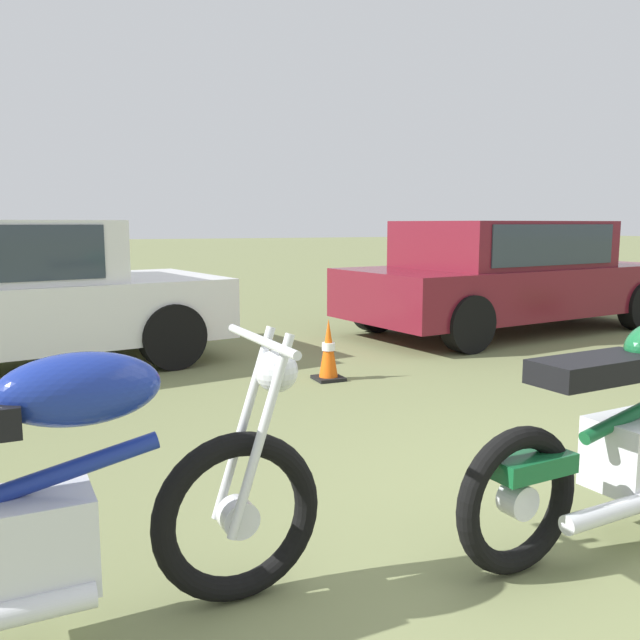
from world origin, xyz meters
TOP-DOWN VIEW (x-y plane):
  - motorcycle_blue at (-2.56, 0.29)m, footprint 2.11×0.64m
  - motorcycle_green at (-0.05, 0.15)m, footprint 2.01×0.65m
  - car_burgundy at (3.14, 5.06)m, footprint 4.71×2.46m
  - traffic_cone at (-0.10, 3.45)m, footprint 0.25×0.25m

SIDE VIEW (x-z plane):
  - traffic_cone at x=-0.10m, z-range -0.02..0.53m
  - motorcycle_green at x=-0.05m, z-range -0.02..1.00m
  - motorcycle_blue at x=-2.56m, z-range -0.02..1.00m
  - car_burgundy at x=3.14m, z-range 0.08..1.51m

